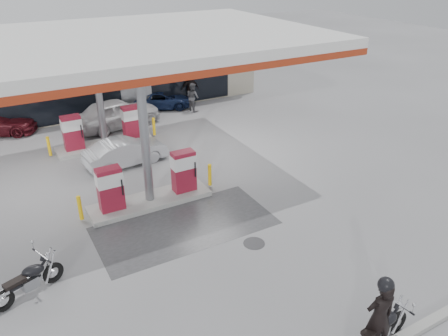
# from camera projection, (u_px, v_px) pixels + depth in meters

# --- Properties ---
(ground) EXTENTS (90.00, 90.00, 0.00)m
(ground) POSITION_uv_depth(u_px,v_px,m) (172.00, 230.00, 14.65)
(ground) COLOR gray
(ground) RESTS_ON ground
(wet_patch) EXTENTS (6.00, 3.00, 0.00)m
(wet_patch) POSITION_uv_depth(u_px,v_px,m) (185.00, 226.00, 14.87)
(wet_patch) COLOR #4C4C4F
(wet_patch) RESTS_ON ground
(drain_cover) EXTENTS (0.70, 0.70, 0.01)m
(drain_cover) POSITION_uv_depth(u_px,v_px,m) (254.00, 243.00, 13.97)
(drain_cover) COLOR #38383A
(drain_cover) RESTS_ON ground
(store_building) EXTENTS (22.00, 8.22, 4.00)m
(store_building) POSITION_uv_depth(u_px,v_px,m) (65.00, 69.00, 26.18)
(store_building) COLOR #BEB49F
(store_building) RESTS_ON ground
(canopy) EXTENTS (16.00, 10.02, 5.51)m
(canopy) POSITION_uv_depth(u_px,v_px,m) (111.00, 45.00, 16.19)
(canopy) COLOR silver
(canopy) RESTS_ON ground
(pump_island_near) EXTENTS (5.14, 1.30, 1.78)m
(pump_island_near) POSITION_uv_depth(u_px,v_px,m) (149.00, 186.00, 15.89)
(pump_island_near) COLOR #9E9E99
(pump_island_near) RESTS_ON ground
(pump_island_far) EXTENTS (5.14, 1.30, 1.78)m
(pump_island_far) POSITION_uv_depth(u_px,v_px,m) (104.00, 133.00, 20.57)
(pump_island_far) COLOR #9E9E99
(pump_island_far) RESTS_ON ground
(main_motorcycle) EXTENTS (2.02, 0.77, 1.04)m
(main_motorcycle) POSITION_uv_depth(u_px,v_px,m) (381.00, 329.00, 10.21)
(main_motorcycle) COLOR black
(main_motorcycle) RESTS_ON ground
(biker_main) EXTENTS (0.81, 0.63, 1.96)m
(biker_main) POSITION_uv_depth(u_px,v_px,m) (379.00, 317.00, 9.88)
(biker_main) COLOR black
(biker_main) RESTS_ON ground
(parked_motorcycle) EXTENTS (1.97, 1.00, 1.06)m
(parked_motorcycle) POSITION_uv_depth(u_px,v_px,m) (29.00, 281.00, 11.69)
(parked_motorcycle) COLOR black
(parked_motorcycle) RESTS_ON ground
(sedan_white) EXTENTS (4.80, 2.68, 1.54)m
(sedan_white) POSITION_uv_depth(u_px,v_px,m) (117.00, 113.00, 22.84)
(sedan_white) COLOR silver
(sedan_white) RESTS_ON ground
(attendant) EXTENTS (0.79, 0.93, 1.65)m
(attendant) POSITION_uv_depth(u_px,v_px,m) (193.00, 97.00, 25.14)
(attendant) COLOR #4D4D51
(attendant) RESTS_ON ground
(hatchback_silver) EXTENTS (3.72, 1.66, 1.19)m
(hatchback_silver) POSITION_uv_depth(u_px,v_px,m) (126.00, 152.00, 18.88)
(hatchback_silver) COLOR #A7AAAF
(hatchback_silver) RESTS_ON ground
(parked_car_right) EXTENTS (4.00, 2.88, 1.01)m
(parked_car_right) POSITION_uv_depth(u_px,v_px,m) (161.00, 100.00, 25.75)
(parked_car_right) COLOR #152247
(parked_car_right) RESTS_ON ground
(biker_walking) EXTENTS (1.12, 0.50, 1.88)m
(biker_walking) POSITION_uv_depth(u_px,v_px,m) (190.00, 89.00, 26.20)
(biker_walking) COLOR black
(biker_walking) RESTS_ON ground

